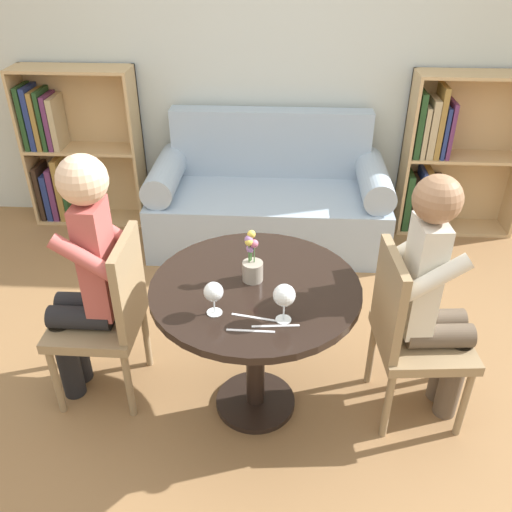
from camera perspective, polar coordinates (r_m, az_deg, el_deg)
ground_plane at (r=2.87m, az=-0.06°, el=-15.23°), size 16.00×16.00×0.00m
back_wall at (r=4.13m, az=1.78°, el=21.49°), size 5.20×0.05×2.70m
round_table at (r=2.47m, az=-0.07°, el=-5.90°), size 0.93×0.93×0.74m
couch at (r=4.05m, az=1.35°, el=5.76°), size 1.71×0.80×0.92m
bookshelf_left at (r=4.51m, az=-19.02°, el=10.54°), size 0.87×0.28×1.21m
bookshelf_right at (r=4.36m, az=19.29°, el=9.52°), size 0.87×0.28×1.21m
chair_left at (r=2.71m, az=-15.19°, el=-5.75°), size 0.42×0.42×0.90m
chair_right at (r=2.61m, az=15.84°, el=-7.52°), size 0.46×0.46×0.90m
person_left at (r=2.62m, az=-17.56°, el=-1.99°), size 0.42×0.34×1.30m
person_right at (r=2.54m, az=18.30°, el=-4.27°), size 0.44×0.36×1.26m
wine_glass_left at (r=2.17m, az=-4.50°, el=-3.89°), size 0.08×0.08×0.15m
wine_glass_right at (r=2.12m, az=2.98°, el=-4.26°), size 0.09×0.09×0.17m
flower_vase at (r=2.37m, az=-0.40°, el=-0.87°), size 0.09×0.09×0.24m
knife_left_setting at (r=2.13m, az=-0.64°, el=-7.88°), size 0.19×0.01×0.00m
fork_left_setting at (r=2.19m, az=-0.17°, el=-6.49°), size 0.19×0.05×0.00m
knife_right_setting at (r=2.15m, az=2.07°, el=-7.37°), size 0.19×0.03×0.00m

